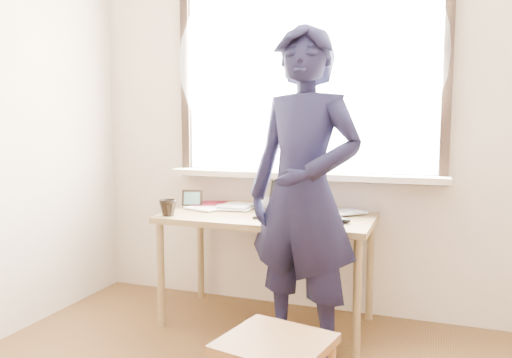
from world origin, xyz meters
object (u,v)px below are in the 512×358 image
(work_chair, at_px, (275,355))
(person, at_px, (304,195))
(laptop, at_px, (287,209))
(mug_dark, at_px, (168,208))
(desk, at_px, (267,226))
(mug_white, at_px, (261,203))

(work_chair, relative_size, person, 0.27)
(laptop, height_order, mug_dark, laptop)
(desk, xyz_separation_m, mug_dark, (-0.57, -0.23, 0.12))
(laptop, bearing_deg, person, -60.18)
(mug_white, height_order, work_chair, mug_white)
(mug_dark, relative_size, person, 0.06)
(desk, distance_m, laptop, 0.19)
(mug_white, xyz_separation_m, person, (0.43, -0.53, 0.15))
(mug_white, bearing_deg, person, -51.18)
(laptop, bearing_deg, mug_dark, -164.39)
(work_chair, xyz_separation_m, person, (-0.08, 0.75, 0.54))
(laptop, xyz_separation_m, work_chair, (0.26, -1.07, -0.40))
(laptop, relative_size, work_chair, 0.73)
(mug_dark, distance_m, work_chair, 1.37)
(laptop, bearing_deg, desk, 165.83)
(desk, bearing_deg, work_chair, -69.99)
(desk, xyz_separation_m, laptop, (0.14, -0.04, 0.12))
(desk, height_order, person, person)
(work_chair, bearing_deg, mug_white, 111.55)
(mug_white, relative_size, mug_dark, 1.03)
(desk, distance_m, work_chair, 1.21)
(mug_dark, bearing_deg, desk, 22.24)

